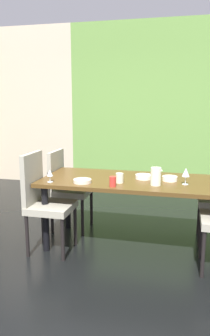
{
  "coord_description": "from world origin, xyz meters",
  "views": [
    {
      "loc": [
        1.05,
        -2.85,
        1.56
      ],
      "look_at": [
        0.24,
        0.49,
        0.85
      ],
      "focal_mm": 35.0,
      "sensor_mm": 36.0,
      "label": 1
    }
  ],
  "objects_px": {
    "serving_bowl_right": "(170,178)",
    "chair_left_near": "(43,198)",
    "chair_left_far": "(66,185)",
    "serving_bowl_corner": "(144,177)",
    "cup_rear": "(113,182)",
    "dining_table": "(138,187)",
    "wine_glass_north": "(50,173)",
    "serving_bowl_near_window": "(82,181)",
    "wine_glass_front": "(186,173)",
    "pitcher_south": "(156,176)",
    "cup_center": "(120,178)"
  },
  "relations": [
    {
      "from": "wine_glass_front",
      "to": "wine_glass_north",
      "type": "bearing_deg",
      "value": -170.41
    },
    {
      "from": "chair_left_far",
      "to": "serving_bowl_right",
      "type": "relative_size",
      "value": 6.29
    },
    {
      "from": "serving_bowl_right",
      "to": "cup_rear",
      "type": "distance_m",
      "value": 0.64
    },
    {
      "from": "chair_left_far",
      "to": "cup_center",
      "type": "bearing_deg",
      "value": 57.19
    },
    {
      "from": "serving_bowl_near_window",
      "to": "chair_left_near",
      "type": "bearing_deg",
      "value": -171.62
    },
    {
      "from": "wine_glass_north",
      "to": "serving_bowl_near_window",
      "type": "relative_size",
      "value": 0.7
    },
    {
      "from": "serving_bowl_near_window",
      "to": "pitcher_south",
      "type": "xyz_separation_m",
      "value": [
        0.73,
        0.08,
        0.07
      ]
    },
    {
      "from": "dining_table",
      "to": "serving_bowl_near_window",
      "type": "height_order",
      "value": "serving_bowl_near_window"
    },
    {
      "from": "dining_table",
      "to": "serving_bowl_near_window",
      "type": "xyz_separation_m",
      "value": [
        -0.53,
        -0.26,
        0.1
      ]
    },
    {
      "from": "cup_rear",
      "to": "dining_table",
      "type": "bearing_deg",
      "value": 59.02
    },
    {
      "from": "wine_glass_north",
      "to": "serving_bowl_near_window",
      "type": "xyz_separation_m",
      "value": [
        0.33,
        0.05,
        -0.07
      ]
    },
    {
      "from": "dining_table",
      "to": "pitcher_south",
      "type": "height_order",
      "value": "pitcher_south"
    },
    {
      "from": "wine_glass_north",
      "to": "cup_center",
      "type": "relative_size",
      "value": 1.29
    },
    {
      "from": "chair_left_far",
      "to": "wine_glass_north",
      "type": "height_order",
      "value": "chair_left_far"
    },
    {
      "from": "wine_glass_north",
      "to": "pitcher_south",
      "type": "height_order",
      "value": "pitcher_south"
    },
    {
      "from": "dining_table",
      "to": "chair_left_far",
      "type": "xyz_separation_m",
      "value": [
        -0.93,
        0.32,
        -0.11
      ]
    },
    {
      "from": "serving_bowl_right",
      "to": "wine_glass_north",
      "type": "bearing_deg",
      "value": -163.67
    },
    {
      "from": "chair_left_near",
      "to": "chair_left_far",
      "type": "distance_m",
      "value": 0.64
    },
    {
      "from": "dining_table",
      "to": "wine_glass_front",
      "type": "relative_size",
      "value": 12.2
    },
    {
      "from": "serving_bowl_right",
      "to": "cup_center",
      "type": "distance_m",
      "value": 0.53
    },
    {
      "from": "serving_bowl_right",
      "to": "cup_rear",
      "type": "bearing_deg",
      "value": -145.09
    },
    {
      "from": "wine_glass_front",
      "to": "wine_glass_north",
      "type": "relative_size",
      "value": 1.3
    },
    {
      "from": "chair_left_far",
      "to": "wine_glass_north",
      "type": "bearing_deg",
      "value": 6.48
    },
    {
      "from": "serving_bowl_corner",
      "to": "pitcher_south",
      "type": "relative_size",
      "value": 0.98
    },
    {
      "from": "serving_bowl_corner",
      "to": "cup_rear",
      "type": "relative_size",
      "value": 1.76
    },
    {
      "from": "serving_bowl_right",
      "to": "serving_bowl_corner",
      "type": "xyz_separation_m",
      "value": [
        -0.27,
        0.02,
        -0.0
      ]
    },
    {
      "from": "chair_left_far",
      "to": "cup_rear",
      "type": "bearing_deg",
      "value": 48.14
    },
    {
      "from": "wine_glass_north",
      "to": "serving_bowl_near_window",
      "type": "bearing_deg",
      "value": 9.27
    },
    {
      "from": "serving_bowl_corner",
      "to": "serving_bowl_right",
      "type": "bearing_deg",
      "value": -5.1
    },
    {
      "from": "serving_bowl_right",
      "to": "chair_left_near",
      "type": "bearing_deg",
      "value": -164.37
    },
    {
      "from": "wine_glass_north",
      "to": "cup_rear",
      "type": "height_order",
      "value": "wine_glass_north"
    },
    {
      "from": "wine_glass_front",
      "to": "pitcher_south",
      "type": "bearing_deg",
      "value": -161.16
    },
    {
      "from": "wine_glass_north",
      "to": "dining_table",
      "type": "bearing_deg",
      "value": 20.09
    },
    {
      "from": "chair_left_far",
      "to": "serving_bowl_corner",
      "type": "distance_m",
      "value": 1.04
    },
    {
      "from": "cup_rear",
      "to": "serving_bowl_near_window",
      "type": "bearing_deg",
      "value": 167.49
    },
    {
      "from": "chair_left_far",
      "to": "serving_bowl_right",
      "type": "distance_m",
      "value": 1.3
    },
    {
      "from": "dining_table",
      "to": "chair_left_near",
      "type": "xyz_separation_m",
      "value": [
        -0.94,
        -0.32,
        -0.09
      ]
    },
    {
      "from": "pitcher_south",
      "to": "serving_bowl_corner",
      "type": "bearing_deg",
      "value": 121.57
    },
    {
      "from": "serving_bowl_near_window",
      "to": "cup_center",
      "type": "bearing_deg",
      "value": 13.43
    },
    {
      "from": "cup_rear",
      "to": "cup_center",
      "type": "bearing_deg",
      "value": 77.54
    },
    {
      "from": "serving_bowl_right",
      "to": "cup_rear",
      "type": "relative_size",
      "value": 1.55
    },
    {
      "from": "chair_left_far",
      "to": "wine_glass_north",
      "type": "xyz_separation_m",
      "value": [
        0.07,
        -0.63,
        0.28
      ]
    },
    {
      "from": "chair_left_near",
      "to": "pitcher_south",
      "type": "relative_size",
      "value": 5.83
    },
    {
      "from": "dining_table",
      "to": "wine_glass_north",
      "type": "distance_m",
      "value": 0.93
    },
    {
      "from": "cup_center",
      "to": "pitcher_south",
      "type": "distance_m",
      "value": 0.37
    },
    {
      "from": "dining_table",
      "to": "cup_rear",
      "type": "relative_size",
      "value": 20.56
    },
    {
      "from": "cup_rear",
      "to": "wine_glass_north",
      "type": "bearing_deg",
      "value": 178.27
    },
    {
      "from": "dining_table",
      "to": "pitcher_south",
      "type": "xyz_separation_m",
      "value": [
        0.2,
        -0.18,
        0.17
      ]
    },
    {
      "from": "chair_left_far",
      "to": "cup_rear",
      "type": "xyz_separation_m",
      "value": [
        0.73,
        -0.65,
        0.24
      ]
    },
    {
      "from": "dining_table",
      "to": "serving_bowl_corner",
      "type": "distance_m",
      "value": 0.13
    }
  ]
}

